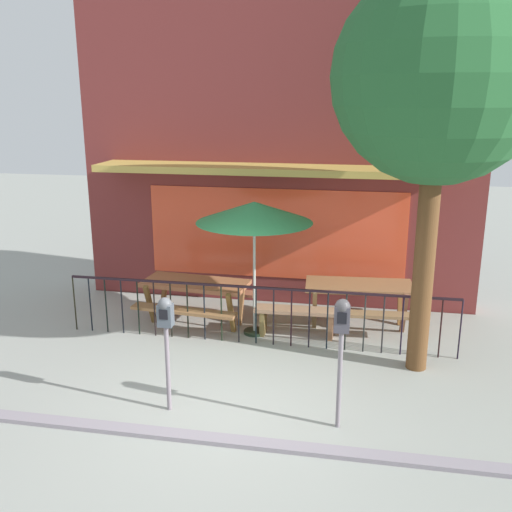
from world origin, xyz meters
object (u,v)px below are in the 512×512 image
patio_bench (297,316)px  parking_meter_near (342,330)px  patio_umbrella (254,213)px  picnic_table_left (196,290)px  picnic_table_right (359,293)px  parking_meter_far (166,324)px  street_tree (439,79)px

patio_bench → parking_meter_near: 2.90m
patio_umbrella → parking_meter_near: bearing=-59.7°
picnic_table_left → patio_bench: bearing=-6.7°
patio_umbrella → parking_meter_near: patio_umbrella is taller
picnic_table_right → patio_bench: picnic_table_right is taller
patio_umbrella → patio_bench: (0.71, 0.03, -1.71)m
patio_bench → picnic_table_right: bearing=31.3°
picnic_table_right → patio_bench: (-0.98, -0.60, -0.26)m
patio_bench → parking_meter_far: bearing=-116.7°
patio_bench → parking_meter_far: size_ratio=0.93×
parking_meter_far → picnic_table_right: bearing=54.4°
picnic_table_left → patio_umbrella: (1.08, -0.24, 1.45)m
patio_bench → street_tree: bearing=-24.0°
patio_umbrella → street_tree: street_tree is taller
picnic_table_right → parking_meter_far: (-2.30, -3.22, 0.56)m
picnic_table_right → patio_umbrella: (-1.69, -0.62, 1.45)m
picnic_table_left → parking_meter_far: parking_meter_far is taller
parking_meter_near → street_tree: bearing=59.6°
picnic_table_right → picnic_table_left: bearing=-172.0°
street_tree → parking_meter_far: bearing=-150.7°
picnic_table_left → parking_meter_near: parking_meter_near is taller
parking_meter_near → patio_bench: bearing=107.1°
picnic_table_left → street_tree: size_ratio=0.35×
picnic_table_right → parking_meter_near: parking_meter_near is taller
parking_meter_far → patio_umbrella: bearing=76.7°
patio_bench → street_tree: (1.86, -0.83, 3.72)m
picnic_table_left → patio_bench: (1.79, -0.21, -0.26)m
parking_meter_near → street_tree: size_ratio=0.30×
picnic_table_left → picnic_table_right: 2.80m
parking_meter_near → picnic_table_right: bearing=86.9°
picnic_table_left → patio_umbrella: 1.82m
street_tree → picnic_table_right: bearing=121.6°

